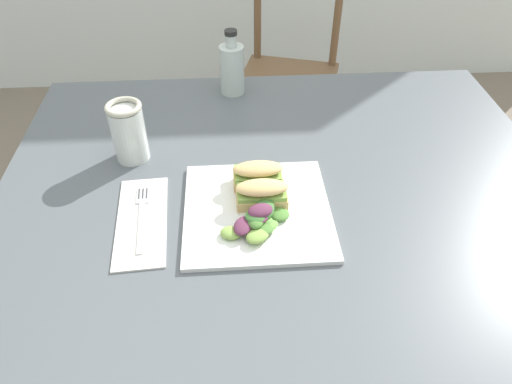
# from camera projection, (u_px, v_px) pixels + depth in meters

# --- Properties ---
(ground_plane) EXTENTS (7.66, 7.66, 0.00)m
(ground_plane) POSITION_uv_depth(u_px,v_px,m) (288.00, 357.00, 1.52)
(ground_plane) COLOR #7A6B5B
(dining_table) EXTENTS (1.24, 0.99, 0.74)m
(dining_table) POSITION_uv_depth(u_px,v_px,m) (280.00, 220.00, 1.10)
(dining_table) COLOR #51565B
(dining_table) RESTS_ON ground
(chair_wooden_far) EXTENTS (0.50, 0.50, 0.87)m
(chair_wooden_far) POSITION_uv_depth(u_px,v_px,m) (289.00, 75.00, 2.01)
(chair_wooden_far) COLOR brown
(chair_wooden_far) RESTS_ON ground
(plate_lunch) EXTENTS (0.30, 0.30, 0.01)m
(plate_lunch) POSITION_uv_depth(u_px,v_px,m) (257.00, 210.00, 0.95)
(plate_lunch) COLOR white
(plate_lunch) RESTS_ON dining_table
(sandwich_half_front) EXTENTS (0.11, 0.06, 0.06)m
(sandwich_half_front) POSITION_uv_depth(u_px,v_px,m) (262.00, 193.00, 0.94)
(sandwich_half_front) COLOR #DBB270
(sandwich_half_front) RESTS_ON plate_lunch
(sandwich_half_back) EXTENTS (0.11, 0.06, 0.06)m
(sandwich_half_back) POSITION_uv_depth(u_px,v_px,m) (258.00, 174.00, 0.99)
(sandwich_half_back) COLOR #DBB270
(sandwich_half_back) RESTS_ON plate_lunch
(salad_mixed_greens) EXTENTS (0.15, 0.13, 0.04)m
(salad_mixed_greens) POSITION_uv_depth(u_px,v_px,m) (258.00, 219.00, 0.90)
(salad_mixed_greens) COLOR #3D7033
(salad_mixed_greens) RESTS_ON plate_lunch
(napkin_folded) EXTENTS (0.11, 0.26, 0.00)m
(napkin_folded) POSITION_uv_depth(u_px,v_px,m) (142.00, 221.00, 0.94)
(napkin_folded) COLOR silver
(napkin_folded) RESTS_ON dining_table
(fork_on_napkin) EXTENTS (0.03, 0.19, 0.00)m
(fork_on_napkin) POSITION_uv_depth(u_px,v_px,m) (142.00, 213.00, 0.95)
(fork_on_napkin) COLOR silver
(fork_on_napkin) RESTS_ON napkin_folded
(bottle_cold_brew) EXTENTS (0.07, 0.07, 0.18)m
(bottle_cold_brew) POSITION_uv_depth(u_px,v_px,m) (232.00, 71.00, 1.28)
(bottle_cold_brew) COLOR black
(bottle_cold_brew) RESTS_ON dining_table
(mason_jar_iced_tea) EXTENTS (0.08, 0.08, 0.14)m
(mason_jar_iced_tea) POSITION_uv_depth(u_px,v_px,m) (129.00, 134.00, 1.05)
(mason_jar_iced_tea) COLOR gold
(mason_jar_iced_tea) RESTS_ON dining_table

